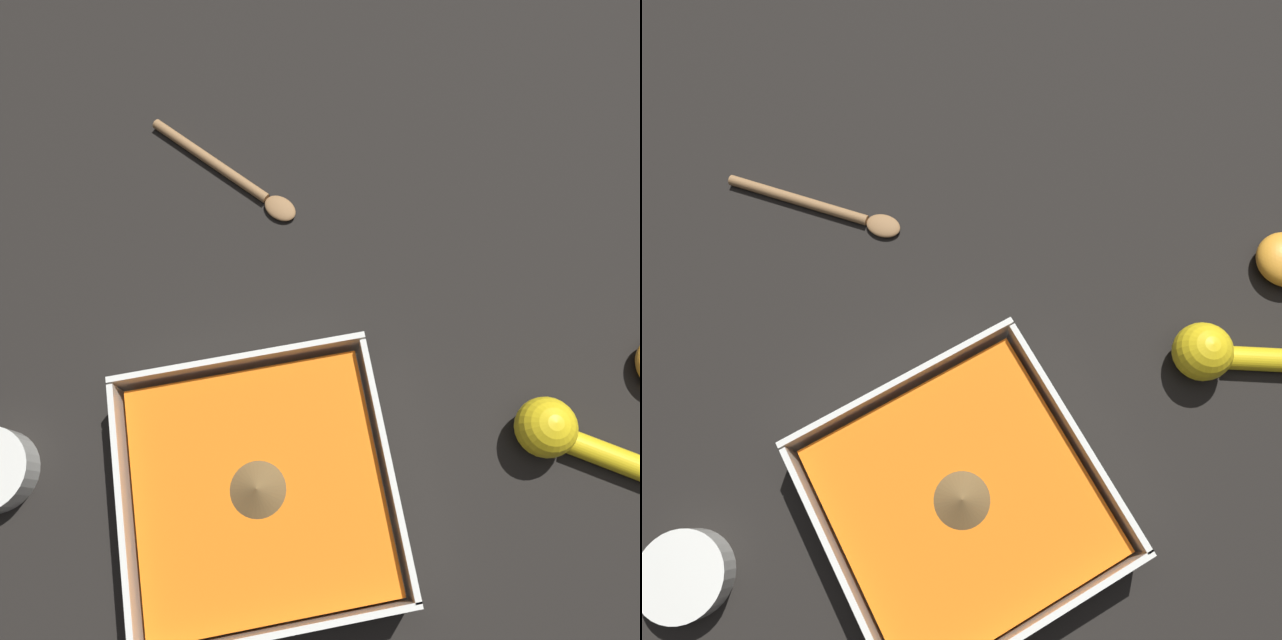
# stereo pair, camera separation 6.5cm
# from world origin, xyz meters

# --- Properties ---
(ground_plane) EXTENTS (4.00, 4.00, 0.00)m
(ground_plane) POSITION_xyz_m (0.00, 0.00, 0.00)
(ground_plane) COLOR black
(square_dish) EXTENTS (0.25, 0.25, 0.07)m
(square_dish) POSITION_xyz_m (0.01, -0.00, 0.03)
(square_dish) COLOR silver
(square_dish) RESTS_ON ground_plane
(lemon_squeezer) EXTENTS (0.17, 0.13, 0.06)m
(lemon_squeezer) POSITION_xyz_m (-0.30, 0.01, 0.03)
(lemon_squeezer) COLOR yellow
(lemon_squeezer) RESTS_ON ground_plane
(wooden_spoon) EXTENTS (0.16, 0.17, 0.01)m
(wooden_spoon) POSITION_xyz_m (-0.01, -0.36, 0.01)
(wooden_spoon) COLOR olive
(wooden_spoon) RESTS_ON ground_plane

